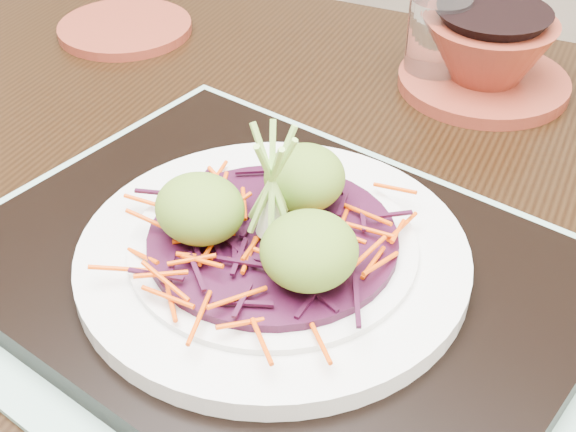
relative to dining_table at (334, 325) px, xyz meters
The scene contains 11 objects.
dining_table is the anchor object (origin of this frame).
placemat 0.13m from the dining_table, 96.11° to the right, with size 0.48×0.37×0.00m, color #88AFA2.
serving_tray 0.14m from the dining_table, 96.11° to the right, with size 0.42×0.31×0.02m, color black.
white_plate 0.16m from the dining_table, 96.11° to the right, with size 0.27×0.27×0.02m.
cabbage_bed 0.17m from the dining_table, 96.11° to the right, with size 0.17×0.17×0.01m, color #330A22.
carrot_julienne 0.18m from the dining_table, 96.11° to the right, with size 0.21×0.21×0.01m, color #E24503, non-canonical shape.
guacamole_scoops 0.19m from the dining_table, 96.06° to the right, with size 0.15×0.13×0.05m.
scallion_garnish 0.21m from the dining_table, 96.11° to the right, with size 0.06×0.06×0.09m, color #8ABE4C, non-canonical shape.
terracotta_side_plate 0.44m from the dining_table, 152.70° to the left, with size 0.15×0.15×0.01m, color maroon.
water_glass 0.31m from the dining_table, 97.37° to the left, with size 0.06×0.06×0.09m, color white.
terracotta_bowl_set 0.31m from the dining_table, 86.70° to the left, with size 0.17×0.17×0.07m.
Camera 1 is at (0.30, -0.36, 1.17)m, focal length 50.00 mm.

